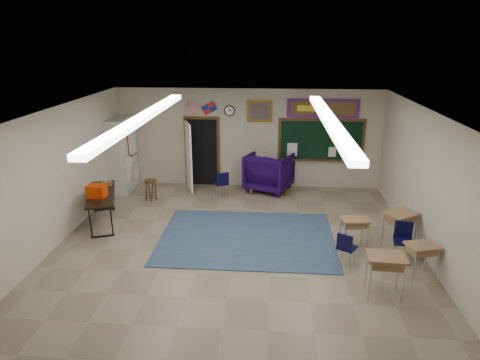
# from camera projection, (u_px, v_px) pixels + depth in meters

# --- Properties ---
(floor) EXTENTS (9.00, 9.00, 0.00)m
(floor) POSITION_uv_depth(u_px,v_px,m) (235.00, 254.00, 9.18)
(floor) COLOR #84765B
(floor) RESTS_ON ground
(back_wall) EXTENTS (8.00, 0.04, 3.00)m
(back_wall) POSITION_uv_depth(u_px,v_px,m) (248.00, 139.00, 12.96)
(back_wall) COLOR beige
(back_wall) RESTS_ON floor
(front_wall) EXTENTS (8.00, 0.04, 3.00)m
(front_wall) POSITION_uv_depth(u_px,v_px,m) (198.00, 334.00, 4.45)
(front_wall) COLOR beige
(front_wall) RESTS_ON floor
(left_wall) EXTENTS (0.04, 9.00, 3.00)m
(left_wall) POSITION_uv_depth(u_px,v_px,m) (46.00, 184.00, 8.99)
(left_wall) COLOR beige
(left_wall) RESTS_ON floor
(right_wall) EXTENTS (0.04, 9.00, 3.00)m
(right_wall) POSITION_uv_depth(u_px,v_px,m) (437.00, 194.00, 8.42)
(right_wall) COLOR beige
(right_wall) RESTS_ON floor
(ceiling) EXTENTS (8.00, 9.00, 0.04)m
(ceiling) POSITION_uv_depth(u_px,v_px,m) (235.00, 115.00, 8.23)
(ceiling) COLOR white
(ceiling) RESTS_ON back_wall
(area_rug) EXTENTS (4.00, 3.00, 0.02)m
(area_rug) POSITION_uv_depth(u_px,v_px,m) (247.00, 237.00, 9.92)
(area_rug) COLOR #334762
(area_rug) RESTS_ON floor
(fluorescent_strips) EXTENTS (3.86, 6.00, 0.10)m
(fluorescent_strips) POSITION_uv_depth(u_px,v_px,m) (235.00, 118.00, 8.25)
(fluorescent_strips) COLOR white
(fluorescent_strips) RESTS_ON ceiling
(doorway) EXTENTS (1.10, 0.89, 2.16)m
(doorway) POSITION_uv_depth(u_px,v_px,m) (198.00, 153.00, 13.07)
(doorway) COLOR black
(doorway) RESTS_ON back_wall
(chalkboard) EXTENTS (2.55, 0.14, 1.30)m
(chalkboard) POSITION_uv_depth(u_px,v_px,m) (321.00, 141.00, 12.78)
(chalkboard) COLOR #4E2E16
(chalkboard) RESTS_ON back_wall
(bulletin_board) EXTENTS (2.10, 0.05, 0.55)m
(bulletin_board) POSITION_uv_depth(u_px,v_px,m) (323.00, 108.00, 12.47)
(bulletin_board) COLOR #AE0E20
(bulletin_board) RESTS_ON back_wall
(framed_art_print) EXTENTS (0.75, 0.05, 0.65)m
(framed_art_print) POSITION_uv_depth(u_px,v_px,m) (260.00, 111.00, 12.63)
(framed_art_print) COLOR olive
(framed_art_print) RESTS_ON back_wall
(wall_clock) EXTENTS (0.32, 0.05, 0.32)m
(wall_clock) POSITION_uv_depth(u_px,v_px,m) (229.00, 111.00, 12.69)
(wall_clock) COLOR black
(wall_clock) RESTS_ON back_wall
(wall_flags) EXTENTS (1.16, 0.06, 0.70)m
(wall_flags) POSITION_uv_depth(u_px,v_px,m) (201.00, 106.00, 12.69)
(wall_flags) COLOR red
(wall_flags) RESTS_ON back_wall
(storage_cabinet) EXTENTS (0.59, 1.25, 2.20)m
(storage_cabinet) POSITION_uv_depth(u_px,v_px,m) (122.00, 155.00, 12.74)
(storage_cabinet) COLOR #B8B8B3
(storage_cabinet) RESTS_ON floor
(wingback_armchair) EXTENTS (1.61, 1.63, 1.15)m
(wingback_armchair) POSITION_uv_depth(u_px,v_px,m) (269.00, 172.00, 12.88)
(wingback_armchair) COLOR #180538
(wingback_armchair) RESTS_ON floor
(student_chair_reading) EXTENTS (0.51, 0.51, 0.77)m
(student_chair_reading) POSITION_uv_depth(u_px,v_px,m) (221.00, 184.00, 12.38)
(student_chair_reading) COLOR black
(student_chair_reading) RESTS_ON floor
(student_chair_desk_a) EXTENTS (0.50, 0.50, 0.72)m
(student_chair_desk_a) POSITION_uv_depth(u_px,v_px,m) (347.00, 248.00, 8.68)
(student_chair_desk_a) COLOR black
(student_chair_desk_a) RESTS_ON floor
(student_chair_desk_b) EXTENTS (0.47, 0.47, 0.81)m
(student_chair_desk_b) POSITION_uv_depth(u_px,v_px,m) (403.00, 242.00, 8.83)
(student_chair_desk_b) COLOR black
(student_chair_desk_b) RESTS_ON floor
(student_desk_front_left) EXTENTS (0.64, 0.51, 0.70)m
(student_desk_front_left) POSITION_uv_depth(u_px,v_px,m) (354.00, 232.00, 9.34)
(student_desk_front_left) COLOR olive
(student_desk_front_left) RESTS_ON floor
(student_desk_front_right) EXTENTS (0.84, 0.80, 0.81)m
(student_desk_front_right) POSITION_uv_depth(u_px,v_px,m) (399.00, 228.00, 9.39)
(student_desk_front_right) COLOR olive
(student_desk_front_right) RESTS_ON floor
(student_desk_back_left) EXTENTS (0.70, 0.54, 0.80)m
(student_desk_back_left) POSITION_uv_depth(u_px,v_px,m) (385.00, 273.00, 7.59)
(student_desk_back_left) COLOR olive
(student_desk_back_left) RESTS_ON floor
(student_desk_back_right) EXTENTS (0.68, 0.58, 0.70)m
(student_desk_back_right) POSITION_uv_depth(u_px,v_px,m) (421.00, 259.00, 8.19)
(student_desk_back_right) COLOR olive
(student_desk_back_right) RESTS_ON floor
(folding_table) EXTENTS (1.23, 2.02, 1.09)m
(folding_table) POSITION_uv_depth(u_px,v_px,m) (102.00, 207.00, 10.60)
(folding_table) COLOR black
(folding_table) RESTS_ON floor
(wooden_stool) EXTENTS (0.35, 0.35, 0.61)m
(wooden_stool) POSITION_uv_depth(u_px,v_px,m) (151.00, 190.00, 12.09)
(wooden_stool) COLOR #503218
(wooden_stool) RESTS_ON floor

